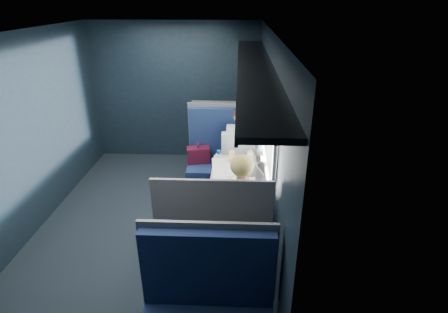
{
  "coord_description": "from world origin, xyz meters",
  "views": [
    {
      "loc": [
        1.06,
        -3.65,
        2.64
      ],
      "look_at": [
        0.9,
        0.0,
        0.95
      ],
      "focal_mm": 28.0,
      "sensor_mm": 36.0,
      "label": 1
    }
  ],
  "objects_px": {
    "seat_bay_far": "(215,242)",
    "seat_bay_near": "(222,164)",
    "seat_row_front": "(226,141)",
    "man": "(241,151)",
    "bottle_small": "(259,153)",
    "cup": "(250,158)",
    "table": "(235,179)",
    "laptop": "(255,169)",
    "woman": "(241,207)"
  },
  "relations": [
    {
      "from": "bottle_small",
      "to": "cup",
      "type": "relative_size",
      "value": 2.15
    },
    {
      "from": "bottle_small",
      "to": "table",
      "type": "bearing_deg",
      "value": -129.33
    },
    {
      "from": "seat_bay_near",
      "to": "woman",
      "type": "height_order",
      "value": "woman"
    },
    {
      "from": "seat_row_front",
      "to": "bottle_small",
      "type": "xyz_separation_m",
      "value": [
        0.48,
        -1.43,
        0.42
      ]
    },
    {
      "from": "table",
      "to": "laptop",
      "type": "xyz_separation_m",
      "value": [
        0.23,
        -0.03,
        0.15
      ]
    },
    {
      "from": "seat_bay_far",
      "to": "seat_bay_near",
      "type": "bearing_deg",
      "value": 90.44
    },
    {
      "from": "seat_row_front",
      "to": "cup",
      "type": "relative_size",
      "value": 11.71
    },
    {
      "from": "man",
      "to": "laptop",
      "type": "distance_m",
      "value": 0.76
    },
    {
      "from": "seat_bay_near",
      "to": "man",
      "type": "xyz_separation_m",
      "value": [
        0.26,
        -0.17,
        0.3
      ]
    },
    {
      "from": "table",
      "to": "seat_bay_far",
      "type": "bearing_deg",
      "value": -101.78
    },
    {
      "from": "table",
      "to": "bottle_small",
      "type": "bearing_deg",
      "value": 50.67
    },
    {
      "from": "seat_bay_near",
      "to": "woman",
      "type": "distance_m",
      "value": 1.63
    },
    {
      "from": "seat_row_front",
      "to": "cup",
      "type": "height_order",
      "value": "seat_row_front"
    },
    {
      "from": "man",
      "to": "cup",
      "type": "bearing_deg",
      "value": -73.27
    },
    {
      "from": "table",
      "to": "laptop",
      "type": "relative_size",
      "value": 2.39
    },
    {
      "from": "cup",
      "to": "man",
      "type": "bearing_deg",
      "value": 106.73
    },
    {
      "from": "seat_row_front",
      "to": "woman",
      "type": "xyz_separation_m",
      "value": [
        0.25,
        -2.5,
        0.32
      ]
    },
    {
      "from": "seat_row_front",
      "to": "laptop",
      "type": "distance_m",
      "value": 1.92
    },
    {
      "from": "table",
      "to": "woman",
      "type": "height_order",
      "value": "woman"
    },
    {
      "from": "bottle_small",
      "to": "cup",
      "type": "xyz_separation_m",
      "value": [
        -0.12,
        -0.04,
        -0.04
      ]
    },
    {
      "from": "man",
      "to": "cup",
      "type": "xyz_separation_m",
      "value": [
        0.11,
        -0.38,
        0.07
      ]
    },
    {
      "from": "woman",
      "to": "table",
      "type": "bearing_deg",
      "value": 95.45
    },
    {
      "from": "seat_bay_far",
      "to": "man",
      "type": "distance_m",
      "value": 1.62
    },
    {
      "from": "man",
      "to": "woman",
      "type": "bearing_deg",
      "value": -90.0
    },
    {
      "from": "cup",
      "to": "bottle_small",
      "type": "bearing_deg",
      "value": 20.18
    },
    {
      "from": "table",
      "to": "seat_row_front",
      "type": "height_order",
      "value": "seat_row_front"
    },
    {
      "from": "table",
      "to": "bottle_small",
      "type": "distance_m",
      "value": 0.5
    },
    {
      "from": "seat_row_front",
      "to": "laptop",
      "type": "bearing_deg",
      "value": -77.19
    },
    {
      "from": "laptop",
      "to": "bottle_small",
      "type": "distance_m",
      "value": 0.4
    },
    {
      "from": "seat_row_front",
      "to": "seat_bay_far",
      "type": "bearing_deg",
      "value": -90.0
    },
    {
      "from": "seat_bay_near",
      "to": "bottle_small",
      "type": "height_order",
      "value": "seat_bay_near"
    },
    {
      "from": "seat_bay_far",
      "to": "laptop",
      "type": "xyz_separation_m",
      "value": [
        0.42,
        0.84,
        0.4
      ]
    },
    {
      "from": "woman",
      "to": "bottle_small",
      "type": "relative_size",
      "value": 6.21
    },
    {
      "from": "seat_row_front",
      "to": "laptop",
      "type": "relative_size",
      "value": 2.77
    },
    {
      "from": "cup",
      "to": "table",
      "type": "bearing_deg",
      "value": -119.5
    },
    {
      "from": "laptop",
      "to": "cup",
      "type": "relative_size",
      "value": 4.22
    },
    {
      "from": "seat_bay_far",
      "to": "seat_row_front",
      "type": "xyz_separation_m",
      "value": [
        0.0,
        2.67,
        -0.0
      ]
    },
    {
      "from": "man",
      "to": "cup",
      "type": "relative_size",
      "value": 13.35
    },
    {
      "from": "woman",
      "to": "laptop",
      "type": "xyz_separation_m",
      "value": [
        0.17,
        0.67,
        0.08
      ]
    },
    {
      "from": "bottle_small",
      "to": "seat_bay_far",
      "type": "bearing_deg",
      "value": -111.19
    },
    {
      "from": "woman",
      "to": "laptop",
      "type": "bearing_deg",
      "value": 76.17
    },
    {
      "from": "woman",
      "to": "cup",
      "type": "height_order",
      "value": "woman"
    },
    {
      "from": "seat_bay_far",
      "to": "man",
      "type": "relative_size",
      "value": 0.95
    },
    {
      "from": "woman",
      "to": "bottle_small",
      "type": "height_order",
      "value": "woman"
    },
    {
      "from": "seat_bay_far",
      "to": "bottle_small",
      "type": "distance_m",
      "value": 1.39
    },
    {
      "from": "seat_row_front",
      "to": "man",
      "type": "relative_size",
      "value": 0.88
    },
    {
      "from": "seat_bay_far",
      "to": "man",
      "type": "height_order",
      "value": "man"
    },
    {
      "from": "woman",
      "to": "cup",
      "type": "distance_m",
      "value": 1.04
    },
    {
      "from": "table",
      "to": "seat_row_front",
      "type": "xyz_separation_m",
      "value": [
        -0.18,
        1.8,
        -0.25
      ]
    },
    {
      "from": "cup",
      "to": "seat_row_front",
      "type": "bearing_deg",
      "value": 103.84
    }
  ]
}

